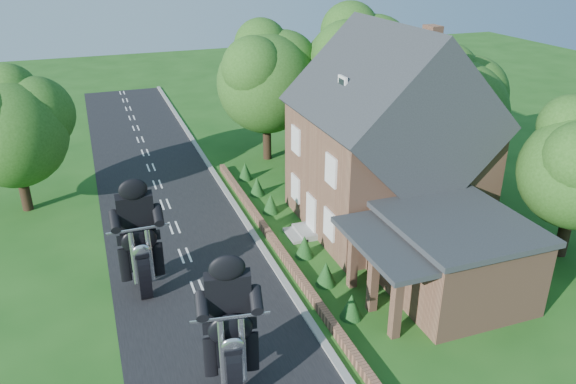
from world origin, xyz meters
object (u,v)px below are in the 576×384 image
object	(u,v)px
garden_wall	(277,246)
annex	(451,256)
motorcycle_lead	(232,368)
house	(387,144)
motorcycle_follow	(143,274)

from	to	relation	value
garden_wall	annex	distance (m)	8.19
motorcycle_lead	garden_wall	bearing A→B (deg)	-110.24
garden_wall	motorcycle_lead	world-z (taller)	motorcycle_lead
motorcycle_lead	house	bearing A→B (deg)	-131.14
garden_wall	house	bearing A→B (deg)	9.17
annex	motorcycle_follow	distance (m)	12.88
annex	motorcycle_lead	xyz separation A→B (m)	(-9.94, -2.22, -0.99)
house	motorcycle_follow	size ratio (longest dim) A/B	6.11
annex	garden_wall	bearing A→B (deg)	133.84
annex	motorcycle_follow	bearing A→B (deg)	159.15
garden_wall	house	xyz separation A→B (m)	(6.19, 1.00, 4.14)
house	motorcycle_follow	xyz separation A→B (m)	(-12.62, -2.23, -3.56)
house	motorcycle_lead	bearing A→B (deg)	-139.52
annex	motorcycle_follow	world-z (taller)	annex
annex	house	bearing A→B (deg)	84.76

